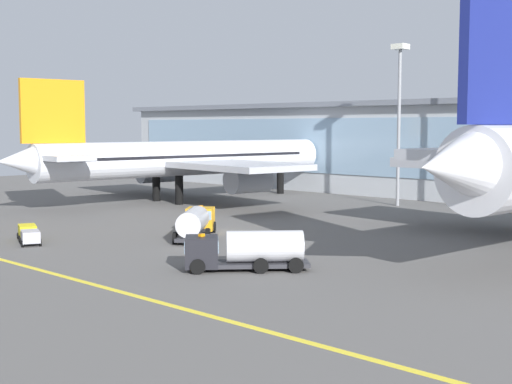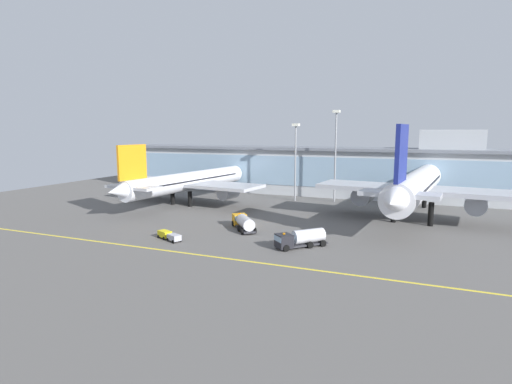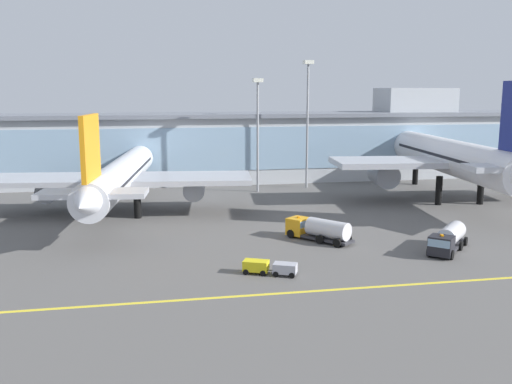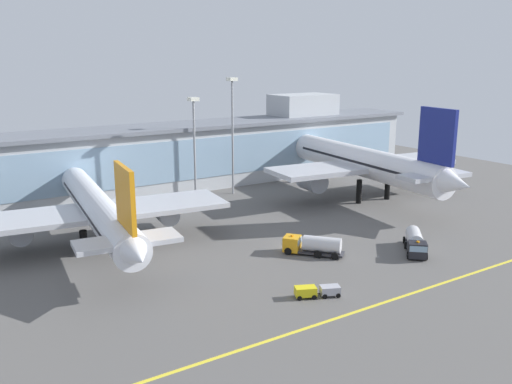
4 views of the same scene
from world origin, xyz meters
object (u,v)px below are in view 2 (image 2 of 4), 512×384
object	(u,v)px
service_truck_far	(169,236)
apron_light_mast_centre	(296,150)
airliner_near_left	(189,182)
apron_light_mast_west	(336,143)
airliner_near_right	(416,187)
baggage_tug_near	(300,238)
fuel_tanker_truck	(243,222)

from	to	relation	value
service_truck_far	apron_light_mast_centre	xyz separation A→B (m)	(8.20, 48.66, 13.29)
airliner_near_left	apron_light_mast_centre	size ratio (longest dim) A/B	2.52
service_truck_far	apron_light_mast_west	bearing A→B (deg)	-85.91
airliner_near_left	airliner_near_right	xyz separation A→B (m)	(56.00, 0.15, 1.53)
airliner_near_right	baggage_tug_near	bearing A→B (deg)	155.86
apron_light_mast_west	apron_light_mast_centre	size ratio (longest dim) A/B	1.17
fuel_tanker_truck	baggage_tug_near	world-z (taller)	same
apron_light_mast_west	apron_light_mast_centre	bearing A→B (deg)	-165.36
airliner_near_left	apron_light_mast_centre	bearing A→B (deg)	-50.88
fuel_tanker_truck	service_truck_far	world-z (taller)	fuel_tanker_truck
airliner_near_left	apron_light_mast_west	distance (m)	40.72
airliner_near_left	airliner_near_right	bearing A→B (deg)	-82.95
fuel_tanker_truck	apron_light_mast_centre	bearing A→B (deg)	-38.25
airliner_near_right	apron_light_mast_centre	size ratio (longest dim) A/B	2.63
airliner_near_right	baggage_tug_near	size ratio (longest dim) A/B	6.73
airliner_near_left	fuel_tanker_truck	distance (m)	33.11
service_truck_far	apron_light_mast_centre	bearing A→B (deg)	-75.58
airliner_near_left	baggage_tug_near	xyz separation A→B (m)	(39.13, -28.69, -4.38)
airliner_near_left	service_truck_far	size ratio (longest dim) A/B	9.31
airliner_near_left	apron_light_mast_west	bearing A→B (deg)	-55.60
airliner_near_left	baggage_tug_near	distance (m)	48.71
fuel_tanker_truck	airliner_near_left	bearing A→B (deg)	11.10
fuel_tanker_truck	apron_light_mast_centre	distance (m)	38.51
fuel_tanker_truck	service_truck_far	xyz separation A→B (m)	(-8.91, -12.26, -0.72)
apron_light_mast_west	airliner_near_left	bearing A→B (deg)	-152.49
service_truck_far	apron_light_mast_west	world-z (taller)	apron_light_mast_west
service_truck_far	apron_light_mast_centre	size ratio (longest dim) A/B	0.27
airliner_near_right	fuel_tanker_truck	bearing A→B (deg)	130.62
apron_light_mast_west	apron_light_mast_centre	world-z (taller)	apron_light_mast_west
apron_light_mast_west	service_truck_far	bearing A→B (deg)	-109.89
airliner_near_left	service_truck_far	world-z (taller)	airliner_near_left
airliner_near_right	apron_light_mast_west	size ratio (longest dim) A/B	2.26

